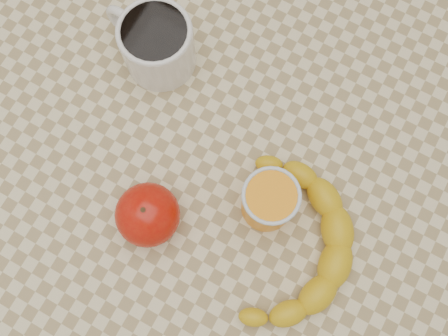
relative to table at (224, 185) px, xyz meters
The scene contains 6 objects.
ground 0.66m from the table, ahead, with size 3.00×3.00×0.00m, color tan.
table is the anchor object (origin of this frame).
coffee_mug 0.22m from the table, 147.59° to the left, with size 0.14×0.11×0.08m.
orange_juice_glass 0.15m from the table, 12.01° to the right, with size 0.07×0.07×0.08m.
apple 0.16m from the table, 117.16° to the right, with size 0.10×0.10×0.07m.
banana 0.17m from the table, 20.86° to the right, with size 0.22×0.28×0.04m, color gold, non-canonical shape.
Camera 1 is at (0.07, -0.13, 1.38)m, focal length 40.00 mm.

